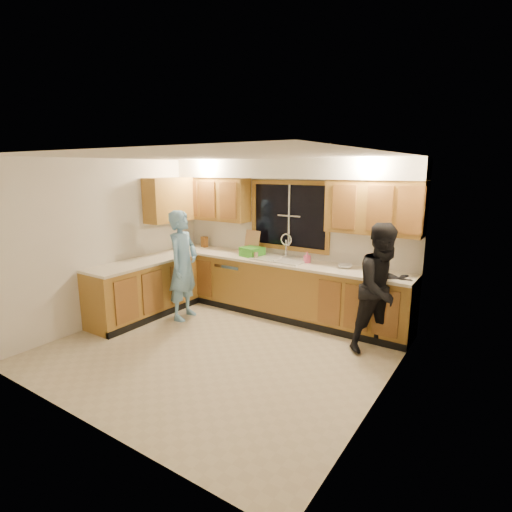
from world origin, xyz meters
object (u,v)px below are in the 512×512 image
at_px(man, 183,265).
at_px(soap_bottle, 307,257).
at_px(sink, 280,263).
at_px(dish_crate, 252,252).
at_px(woman, 383,288).
at_px(dishwasher, 237,282).
at_px(knife_block, 204,242).
at_px(stove, 115,298).
at_px(bowl, 345,266).

relative_size(man, soap_bottle, 9.91).
bearing_deg(sink, dish_crate, -177.22).
relative_size(sink, woman, 0.51).
distance_m(sink, dishwasher, 0.96).
height_order(woman, soap_bottle, woman).
height_order(knife_block, dish_crate, knife_block).
bearing_deg(dish_crate, soap_bottle, 4.48).
distance_m(woman, knife_block, 3.54).
bearing_deg(knife_block, sink, -0.29).
bearing_deg(sink, dishwasher, -179.01).
bearing_deg(stove, dish_crate, 54.62).
distance_m(woman, dish_crate, 2.33).
relative_size(woman, bowl, 8.06).
relative_size(dishwasher, knife_block, 4.23).
xyz_separation_m(stove, dish_crate, (1.28, 1.80, 0.55)).
bearing_deg(dish_crate, man, -125.89).
bearing_deg(knife_block, woman, -4.42).
relative_size(woman, dish_crate, 5.16).
xyz_separation_m(man, soap_bottle, (1.66, 1.01, 0.14)).
distance_m(sink, soap_bottle, 0.48).
distance_m(stove, man, 1.13).
height_order(stove, man, man).
xyz_separation_m(sink, dishwasher, (-0.85, -0.01, -0.45)).
relative_size(stove, man, 0.52).
relative_size(sink, dishwasher, 1.05).
relative_size(sink, bowl, 4.09).
bearing_deg(dishwasher, woman, -8.75).
xyz_separation_m(sink, knife_block, (-1.72, 0.16, 0.15)).
distance_m(dish_crate, soap_bottle, 0.98).
xyz_separation_m(soap_bottle, bowl, (0.61, 0.01, -0.06)).
bearing_deg(knife_block, bowl, 2.93).
bearing_deg(bowl, knife_block, 177.97).
distance_m(sink, stove, 2.60).
relative_size(stove, woman, 0.53).
bearing_deg(soap_bottle, stove, -140.25).
xyz_separation_m(stove, woman, (3.57, 1.41, 0.40)).
xyz_separation_m(knife_block, soap_bottle, (2.17, -0.11, -0.01)).
bearing_deg(stove, bowl, 33.29).
bearing_deg(knife_block, soap_bottle, 2.15).
bearing_deg(woman, knife_block, 117.49).
xyz_separation_m(knife_block, dish_crate, (1.20, -0.18, -0.02)).
bearing_deg(sink, bowl, 3.16).
bearing_deg(dishwasher, knife_block, 168.76).
xyz_separation_m(dishwasher, woman, (2.62, -0.40, 0.44)).
bearing_deg(dish_crate, sink, 2.78).
distance_m(dishwasher, soap_bottle, 1.44).
xyz_separation_m(dishwasher, knife_block, (-0.87, 0.17, 0.61)).
bearing_deg(soap_bottle, man, -148.51).
bearing_deg(bowl, woman, -34.07).
height_order(sink, knife_block, sink).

